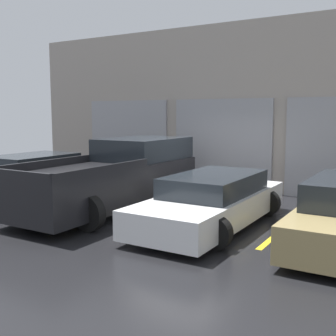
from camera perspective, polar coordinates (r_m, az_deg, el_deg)
The scene contains 8 objects.
ground_plane at distance 10.89m, azimuth 1.81°, elevation -5.36°, with size 28.00×28.00×0.00m, color black.
shophouse_building at distance 13.59m, azimuth 8.64°, elevation 7.86°, with size 15.39×0.68×5.17m.
pickup_truck at distance 10.79m, azimuth -7.04°, elevation -1.11°, with size 2.46×5.60×1.73m.
sedan_white at distance 9.16m, azimuth 6.11°, elevation -4.45°, with size 2.09×4.72×1.11m.
van_right at distance 12.57m, azimuth -17.99°, elevation -1.28°, with size 2.16×4.23×1.24m.
parking_stripe_left at distance 11.64m, azimuth -13.38°, elevation -4.70°, with size 0.12×2.20×0.01m, color gold.
parking_stripe_centre at distance 9.91m, azimuth -1.49°, elevation -6.62°, with size 0.12×2.20×0.01m, color gold.
parking_stripe_right at distance 8.78m, azimuth 14.49°, elevation -8.72°, with size 0.12×2.20×0.01m, color gold.
Camera 1 is at (5.16, -9.28, 2.41)m, focal length 45.00 mm.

